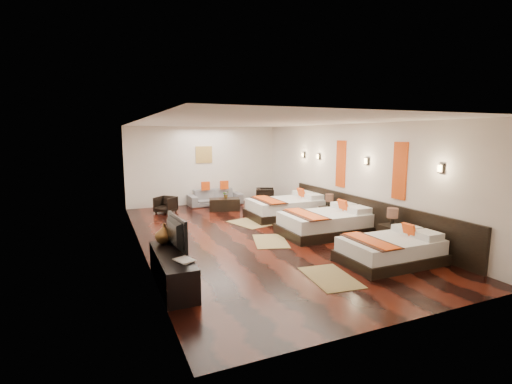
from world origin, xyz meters
name	(u,v)px	position (x,y,z in m)	size (l,w,h in m)	color
floor	(256,236)	(0.00, 0.00, 0.00)	(5.50, 9.50, 0.01)	black
ceiling	(256,122)	(0.00, 0.00, 2.80)	(5.50, 9.50, 0.01)	white
back_wall	(204,166)	(0.00, 4.75, 1.40)	(5.50, 0.01, 2.80)	silver
left_wall	(139,187)	(-2.75, 0.00, 1.40)	(0.01, 9.50, 2.80)	silver
right_wall	(348,176)	(2.75, 0.00, 1.40)	(0.01, 9.50, 2.80)	silver
headboard_panel	(364,215)	(2.71, -0.80, 0.45)	(0.08, 6.60, 0.90)	black
bed_near	(391,250)	(1.69, -2.84, 0.26)	(1.96, 1.23, 0.75)	black
bed_mid	(326,223)	(1.70, -0.58, 0.29)	(2.25, 1.42, 0.86)	black
bed_far	(287,208)	(1.70, 1.55, 0.30)	(2.29, 1.44, 0.87)	black
nightstand_a	(391,233)	(2.44, -2.05, 0.31)	(0.45, 0.45, 0.89)	black
nightstand_b	(329,213)	(2.44, 0.39, 0.30)	(0.43, 0.43, 0.85)	black
jute_mat_near	(330,277)	(0.13, -3.04, 0.01)	(0.75, 1.20, 0.01)	#957E4C
jute_mat_mid	(270,241)	(0.12, -0.59, 0.01)	(0.75, 1.20, 0.01)	#957E4C
jute_mat_far	(249,223)	(0.33, 1.26, 0.01)	(0.75, 1.20, 0.01)	#957E4C
tv_console	(173,270)	(-2.50, -2.28, 0.28)	(0.50, 1.80, 0.55)	black
tv	(171,233)	(-2.45, -2.02, 0.84)	(1.01, 0.13, 0.58)	black
book	(178,262)	(-2.50, -2.75, 0.57)	(0.24, 0.33, 0.03)	black
figurine	(164,233)	(-2.50, -1.59, 0.73)	(0.35, 0.35, 0.36)	brown
sofa	(215,197)	(0.28, 4.35, 0.28)	(1.91, 0.75, 0.56)	slate
armchair_left	(166,205)	(-1.60, 3.67, 0.27)	(0.57, 0.59, 0.54)	black
armchair_right	(265,196)	(2.00, 3.78, 0.30)	(0.63, 0.65, 0.59)	black
coffee_table	(224,204)	(0.28, 3.30, 0.20)	(1.00, 0.50, 0.40)	black
table_plant	(226,194)	(0.36, 3.38, 0.52)	(0.22, 0.19, 0.24)	#2D571D
orange_panel_a	(400,171)	(2.73, -1.90, 1.70)	(0.04, 0.40, 1.30)	#D86014
orange_panel_b	(341,164)	(2.73, 0.30, 1.70)	(0.04, 0.40, 1.30)	#D86014
sconce_near	(441,168)	(2.70, -3.00, 1.85)	(0.07, 0.12, 0.18)	black
sconce_mid	(367,161)	(2.70, -0.80, 1.85)	(0.07, 0.12, 0.18)	black
sconce_far	(319,156)	(2.70, 1.40, 1.85)	(0.07, 0.12, 0.18)	black
sconce_lounge	(304,155)	(2.70, 2.30, 1.85)	(0.07, 0.12, 0.18)	black
gold_artwork	(204,155)	(0.00, 4.73, 1.80)	(0.60, 0.04, 0.60)	#AD873F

